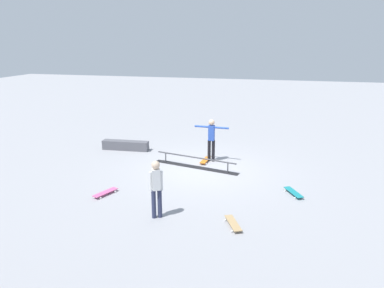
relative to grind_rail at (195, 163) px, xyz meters
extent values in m
plane|color=#9E9EA3|center=(-0.25, 0.04, -0.17)|extent=(60.00, 60.00, 0.00)
cube|color=black|center=(0.00, 0.00, -0.16)|extent=(3.16, 0.93, 0.01)
cylinder|color=#47474C|center=(-1.18, 0.26, 0.01)|extent=(0.04, 0.04, 0.37)
cylinder|color=#47474C|center=(1.18, -0.26, 0.01)|extent=(0.04, 0.04, 0.37)
cylinder|color=#47474C|center=(0.00, 0.00, 0.20)|extent=(2.96, 0.71, 0.05)
cube|color=#595960|center=(3.25, -1.35, 0.02)|extent=(1.91, 0.48, 0.38)
cylinder|color=black|center=(-0.48, -0.82, 0.23)|extent=(0.12, 0.12, 0.79)
cylinder|color=black|center=(-0.32, -0.83, 0.23)|extent=(0.12, 0.12, 0.79)
cube|color=#2D51B7|center=(-0.40, -0.82, 0.90)|extent=(0.22, 0.19, 0.56)
sphere|color=tan|center=(-0.40, -0.82, 1.29)|extent=(0.21, 0.21, 0.21)
cylinder|color=#2D51B7|center=(-0.77, -0.80, 1.12)|extent=(0.53, 0.10, 0.07)
cylinder|color=#2D51B7|center=(-0.03, -0.84, 1.12)|extent=(0.53, 0.10, 0.07)
cube|color=orange|center=(-0.22, -0.65, -0.09)|extent=(0.28, 0.82, 0.02)
cylinder|color=white|center=(-0.13, -0.93, -0.14)|extent=(0.04, 0.06, 0.05)
cylinder|color=white|center=(-0.36, -0.91, -0.14)|extent=(0.04, 0.06, 0.05)
cylinder|color=white|center=(-0.08, -0.39, -0.14)|extent=(0.04, 0.06, 0.05)
cylinder|color=white|center=(-0.31, -0.37, -0.14)|extent=(0.04, 0.06, 0.05)
cylinder|color=#2D3351|center=(0.02, 3.76, 0.21)|extent=(0.15, 0.15, 0.76)
cylinder|color=#2D3351|center=(0.16, 3.83, 0.21)|extent=(0.15, 0.15, 0.76)
cube|color=white|center=(0.09, 3.79, 0.86)|extent=(0.26, 0.25, 0.54)
sphere|color=beige|center=(0.09, 3.79, 1.23)|extent=(0.21, 0.21, 0.21)
cylinder|color=white|center=(-0.03, 3.73, 0.81)|extent=(0.09, 0.09, 0.51)
cylinder|color=white|center=(0.21, 3.86, 0.81)|extent=(0.09, 0.09, 0.51)
cube|color=#E05993|center=(1.99, 2.87, -0.09)|extent=(0.49, 0.82, 0.02)
cylinder|color=white|center=(2.00, 2.57, -0.14)|extent=(0.05, 0.06, 0.05)
cylinder|color=white|center=(1.79, 2.66, -0.14)|extent=(0.05, 0.06, 0.05)
cylinder|color=white|center=(2.20, 3.07, -0.14)|extent=(0.05, 0.06, 0.05)
cylinder|color=white|center=(1.99, 3.16, -0.14)|extent=(0.05, 0.06, 0.05)
cube|color=tan|center=(-1.83, 3.76, -0.09)|extent=(0.52, 0.81, 0.02)
cylinder|color=white|center=(-2.05, 3.96, -0.14)|extent=(0.05, 0.06, 0.05)
cylinder|color=white|center=(-1.84, 4.06, -0.14)|extent=(0.05, 0.06, 0.05)
cylinder|color=white|center=(-1.81, 3.47, -0.14)|extent=(0.05, 0.06, 0.05)
cylinder|color=white|center=(-1.61, 3.57, -0.14)|extent=(0.05, 0.06, 0.05)
cube|color=teal|center=(-3.29, 1.54, -0.09)|extent=(0.56, 0.80, 0.02)
cylinder|color=white|center=(-3.06, 1.36, -0.14)|extent=(0.05, 0.06, 0.05)
cylinder|color=white|center=(-3.26, 1.25, -0.14)|extent=(0.05, 0.06, 0.05)
cylinder|color=white|center=(-3.32, 1.84, -0.14)|extent=(0.05, 0.06, 0.05)
cylinder|color=white|center=(-3.52, 1.73, -0.14)|extent=(0.05, 0.06, 0.05)
camera|label=1|loc=(-2.71, 11.41, 4.12)|focal=33.18mm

